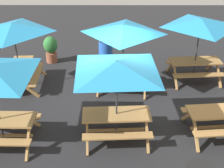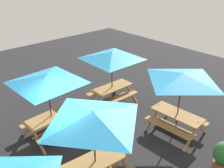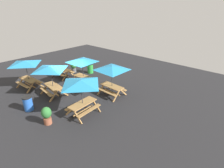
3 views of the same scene
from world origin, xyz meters
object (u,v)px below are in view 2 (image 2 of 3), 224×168
object	(u,v)px
picnic_table_4	(94,122)
picnic_table_5	(182,82)
picnic_table_0	(47,84)
picnic_table_1	(112,59)
potted_plant_0	(223,157)

from	to	relation	value
picnic_table_4	picnic_table_5	size ratio (longest dim) A/B	1.00
picnic_table_0	picnic_table_1	bearing A→B (deg)	1.55
picnic_table_1	picnic_table_4	world-z (taller)	same
picnic_table_4	picnic_table_1	bearing A→B (deg)	47.99
potted_plant_0	picnic_table_1	bearing A→B (deg)	85.28
picnic_table_0	picnic_table_1	distance (m)	3.02
picnic_table_4	potted_plant_0	world-z (taller)	picnic_table_4
picnic_table_0	potted_plant_0	distance (m)	5.64
picnic_table_1	picnic_table_4	size ratio (longest dim) A/B	1.21
picnic_table_0	potted_plant_0	xyz separation A→B (m)	(2.59, -4.81, -1.39)
picnic_table_5	potted_plant_0	distance (m)	2.55
potted_plant_0	picnic_table_0	bearing A→B (deg)	118.33
picnic_table_5	picnic_table_4	bearing A→B (deg)	85.30
picnic_table_1	potted_plant_0	size ratio (longest dim) A/B	2.61
picnic_table_1	picnic_table_4	bearing A→B (deg)	-136.98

